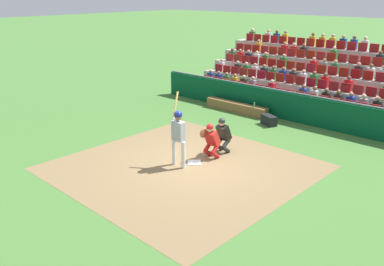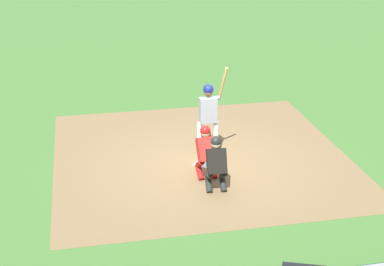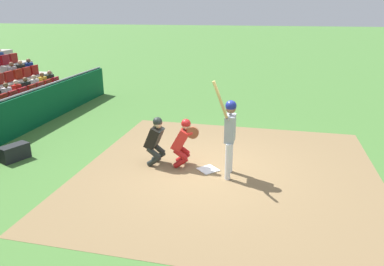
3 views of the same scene
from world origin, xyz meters
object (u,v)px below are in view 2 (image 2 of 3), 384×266
Objects in this scene: home_plate_marker at (205,163)px; home_plate_umpire at (216,162)px; batter_at_plate at (209,111)px; catcher_crouching at (206,149)px.

home_plate_umpire is at bearing -93.66° from home_plate_marker.
catcher_crouching is (-0.35, -1.19, -0.46)m from batter_at_plate.
home_plate_marker is 0.35× the size of catcher_crouching.
home_plate_marker is 0.34× the size of home_plate_umpire.
home_plate_umpire is (-0.09, -1.37, 0.69)m from home_plate_marker.
catcher_crouching is 0.98× the size of home_plate_umpire.
batter_at_plate is 1.83× the size of home_plate_umpire.
home_plate_marker is 0.19× the size of batter_at_plate.
home_plate_umpire reaches higher than catcher_crouching.
batter_at_plate is (0.21, 0.53, 1.16)m from home_plate_marker.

